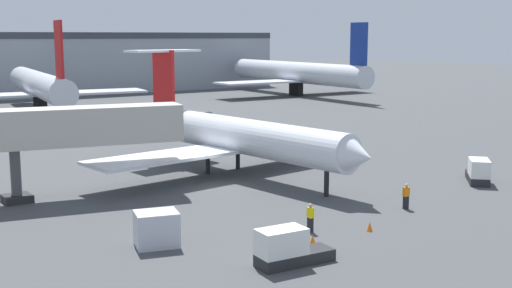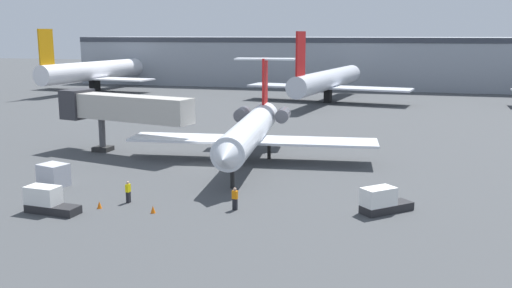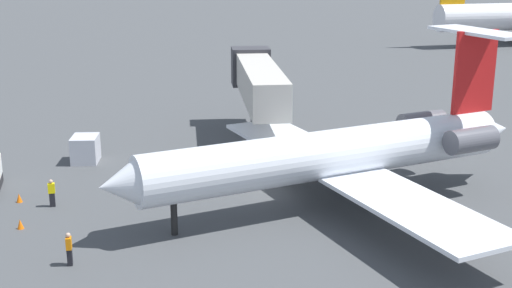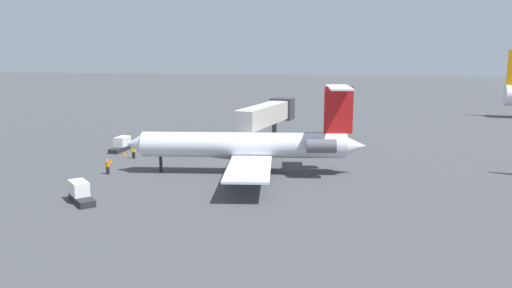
{
  "view_description": "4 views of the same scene",
  "coord_description": "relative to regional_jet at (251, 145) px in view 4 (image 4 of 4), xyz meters",
  "views": [
    {
      "loc": [
        -24.94,
        -42.08,
        11.18
      ],
      "look_at": [
        6.03,
        2.29,
        2.29
      ],
      "focal_mm": 46.5,
      "sensor_mm": 36.0,
      "label": 1
    },
    {
      "loc": [
        18.98,
        -51.16,
        12.68
      ],
      "look_at": [
        4.98,
        0.16,
        2.27
      ],
      "focal_mm": 39.76,
      "sensor_mm": 36.0,
      "label": 2
    },
    {
      "loc": [
        38.6,
        -14.53,
        14.87
      ],
      "look_at": [
        2.36,
        -2.15,
        3.8
      ],
      "focal_mm": 47.98,
      "sensor_mm": 36.0,
      "label": 3
    },
    {
      "loc": [
        60.34,
        12.6,
        14.25
      ],
      "look_at": [
        2.46,
        2.96,
        3.12
      ],
      "focal_mm": 36.22,
      "sensor_mm": 36.0,
      "label": 4
    }
  ],
  "objects": [
    {
      "name": "ground_plane",
      "position": [
        -3.87,
        -2.6,
        -3.36
      ],
      "size": [
        400.0,
        400.0,
        0.1
      ],
      "primitive_type": "cube",
      "color": "#424447"
    },
    {
      "name": "regional_jet",
      "position": [
        0.0,
        0.0,
        0.0
      ],
      "size": [
        25.25,
        27.35,
        9.89
      ],
      "color": "silver",
      "rests_on": "ground_plane"
    },
    {
      "name": "jet_bridge",
      "position": [
        -14.8,
        -0.07,
        1.59
      ],
      "size": [
        16.24,
        6.38,
        6.6
      ],
      "color": "#B7B2A8",
      "rests_on": "ground_plane"
    },
    {
      "name": "ground_crew_marshaller",
      "position": [
        -5.19,
        -16.29,
        -2.45
      ],
      "size": [
        0.3,
        0.42,
        1.69
      ],
      "color": "black",
      "rests_on": "ground_plane"
    },
    {
      "name": "ground_crew_loader",
      "position": [
        3.18,
        -15.9,
        -2.45
      ],
      "size": [
        0.44,
        0.32,
        1.69
      ],
      "color": "black",
      "rests_on": "ground_plane"
    },
    {
      "name": "baggage_tug_lead",
      "position": [
        13.56,
        -13.72,
        -2.47
      ],
      "size": [
        3.86,
        3.77,
        1.9
      ],
      "color": "#262628",
      "rests_on": "ground_plane"
    },
    {
      "name": "baggage_tug_trailing",
      "position": [
        -9.68,
        -19.96,
        -2.47
      ],
      "size": [
        4.1,
        1.72,
        1.9
      ],
      "color": "#262628",
      "rests_on": "ground_plane"
    },
    {
      "name": "cargo_container_uld",
      "position": [
        -13.58,
        -13.56,
        -2.37
      ],
      "size": [
        2.66,
        2.35,
        1.88
      ],
      "color": "silver",
      "rests_on": "ground_plane"
    },
    {
      "name": "traffic_cone_near",
      "position": [
        -6.57,
        -18.17,
        -3.03
      ],
      "size": [
        0.36,
        0.36,
        0.55
      ],
      "color": "orange",
      "rests_on": "ground_plane"
    },
    {
      "name": "traffic_cone_mid",
      "position": [
        -2.28,
        -18.14,
        -3.03
      ],
      "size": [
        0.36,
        0.36,
        0.55
      ],
      "color": "orange",
      "rests_on": "ground_plane"
    }
  ]
}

